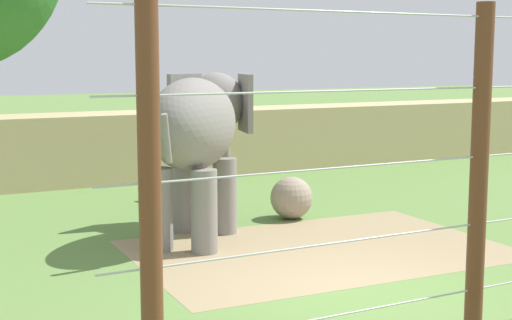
{
  "coord_description": "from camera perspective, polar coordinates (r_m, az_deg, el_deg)",
  "views": [
    {
      "loc": [
        -5.89,
        -8.35,
        3.27
      ],
      "look_at": [
        0.44,
        3.77,
        1.4
      ],
      "focal_mm": 52.23,
      "sensor_mm": 36.0,
      "label": 1
    }
  ],
  "objects": [
    {
      "name": "ground_plane",
      "position": [
        10.73,
        7.39,
        -10.03
      ],
      "size": [
        120.0,
        120.0,
        0.0
      ],
      "primitive_type": "plane",
      "color": "#5B7F3D"
    },
    {
      "name": "dirt_patch",
      "position": [
        12.98,
        4.81,
        -6.82
      ],
      "size": [
        6.4,
        4.47,
        0.01
      ],
      "primitive_type": "cube",
      "rotation": [
        0.0,
        0.0,
        -0.04
      ],
      "color": "#937F5B",
      "rests_on": "ground"
    },
    {
      "name": "embankment_wall",
      "position": [
        20.42,
        -10.63,
        1.02
      ],
      "size": [
        36.0,
        1.8,
        1.82
      ],
      "primitive_type": "cube",
      "color": "tan",
      "rests_on": "ground"
    },
    {
      "name": "elephant",
      "position": [
        13.49,
        -4.48,
        2.3
      ],
      "size": [
        3.19,
        3.52,
        3.0
      ],
      "color": "gray",
      "rests_on": "ground"
    },
    {
      "name": "enrichment_ball",
      "position": [
        15.28,
        2.73,
        -2.91
      ],
      "size": [
        0.87,
        0.87,
        0.87
      ],
      "primitive_type": "sphere",
      "color": "gray",
      "rests_on": "ground"
    },
    {
      "name": "cable_fence",
      "position": [
        8.54,
        16.61,
        -1.48
      ],
      "size": [
        8.56,
        0.2,
        3.87
      ],
      "color": "brown",
      "rests_on": "ground"
    },
    {
      "name": "feed_trough",
      "position": [
        16.98,
        -6.35,
        -2.61
      ],
      "size": [
        0.86,
        1.48,
        0.44
      ],
      "color": "slate",
      "rests_on": "ground"
    }
  ]
}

